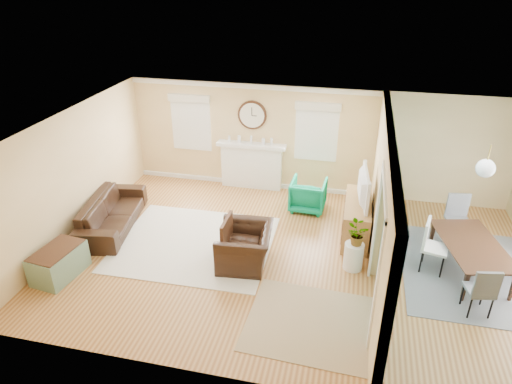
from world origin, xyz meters
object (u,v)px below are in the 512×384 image
credenza (356,219)px  eames_chair (245,246)px  sofa (112,213)px  green_chair (308,195)px  dining_table (471,258)px

credenza → eames_chair: bearing=-144.3°
sofa → green_chair: green_chair is taller
dining_table → credenza: bearing=55.6°
eames_chair → credenza: bearing=120.2°
sofa → green_chair: bearing=-76.4°
sofa → eames_chair: size_ratio=2.02×
credenza → dining_table: 2.24m
green_chair → credenza: size_ratio=0.51×
green_chair → dining_table: 3.64m
sofa → dining_table: 7.18m
sofa → eames_chair: eames_chair is taller
eames_chair → dining_table: (4.08, 0.62, -0.06)m
green_chair → credenza: 1.45m
sofa → credenza: size_ratio=1.45×
eames_chair → credenza: 2.46m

